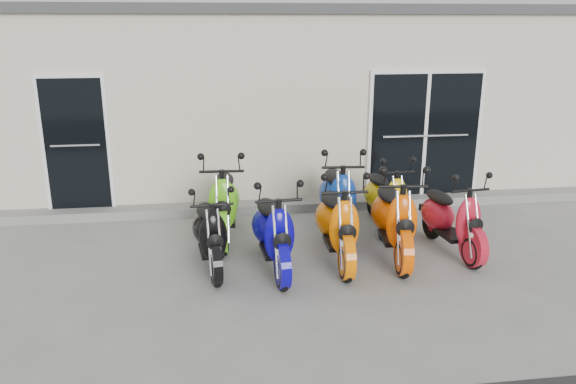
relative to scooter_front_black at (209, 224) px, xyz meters
name	(u,v)px	position (x,y,z in m)	size (l,w,h in m)	color
ground	(294,257)	(1.12, 0.19, -0.60)	(80.00, 80.00, 0.00)	gray
building	(259,94)	(1.12, 5.39, 1.00)	(14.00, 6.00, 3.20)	beige
roof_cap	(258,12)	(1.12, 5.39, 2.68)	(14.20, 6.20, 0.16)	#3F3F42
front_step	(277,206)	(1.12, 2.21, -0.53)	(14.00, 0.40, 0.15)	gray
door_left	(76,141)	(-2.08, 2.36, 0.66)	(1.07, 0.08, 2.22)	black
door_right	(425,132)	(3.72, 2.36, 0.66)	(2.02, 0.08, 2.22)	black
scooter_front_black	(209,224)	(0.00, 0.00, 0.00)	(0.59, 1.63, 1.21)	black
scooter_front_blue	(273,222)	(0.80, -0.16, 0.05)	(0.65, 1.77, 1.31)	#0A0394
scooter_front_orange_a	(337,214)	(1.66, -0.02, 0.07)	(0.66, 1.82, 1.34)	#FF7000
scooter_front_orange_b	(394,208)	(2.44, 0.02, 0.09)	(0.69, 1.88, 1.39)	#F75300
scooter_front_red	(452,210)	(3.29, 0.08, 0.02)	(0.61, 1.68, 1.24)	red
scooter_back_green	(224,193)	(0.21, 1.04, 0.10)	(0.69, 1.90, 1.40)	#60C617
scooter_back_blue	(338,188)	(1.90, 1.04, 0.10)	(0.69, 1.90, 1.40)	navy
scooter_back_yellow	(386,190)	(2.70, 1.17, 0.00)	(0.60, 1.64, 1.21)	yellow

